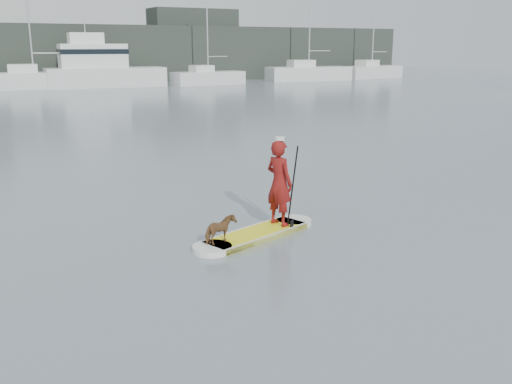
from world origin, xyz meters
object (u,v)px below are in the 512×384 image
paddler (279,183)px  dog (220,230)px  motor_yacht_a (100,67)px  sailboat_f (308,72)px  sailboat_g (371,71)px  paddleboard (256,234)px  sailboat_d (33,79)px  sailboat_e (208,77)px

paddler → dog: paddler is taller
motor_yacht_a → sailboat_f: bearing=0.3°
sailboat_f → sailboat_g: 9.69m
paddleboard → paddler: size_ratio=1.68×
sailboat_d → motor_yacht_a: bearing=2.7°
dog → sailboat_f: (32.18, 45.45, 0.58)m
paddler → sailboat_f: 54.31m
sailboat_g → motor_yacht_a: bearing=171.9°
paddleboard → sailboat_g: bearing=31.2°
dog → motor_yacht_a: motor_yacht_a is taller
paddler → sailboat_f: (30.50, 44.93, -0.09)m
sailboat_e → motor_yacht_a: (-10.41, 1.90, 1.11)m
sailboat_e → sailboat_f: 12.85m
sailboat_e → sailboat_f: bearing=-0.6°
paddleboard → sailboat_f: bearing=38.3°
paddler → sailboat_d: sailboat_d is taller
paddleboard → dog: 1.08m
sailboat_f → dog: bearing=-118.1°
sailboat_f → sailboat_g: sailboat_f is taller
dog → sailboat_e: size_ratio=0.06×
sailboat_d → dog: bearing=-86.6°
paddler → sailboat_f: bearing=-50.3°
dog → paddleboard: bearing=-89.2°
dog → sailboat_d: 47.04m
dog → sailboat_f: size_ratio=0.05×
sailboat_e → paddleboard: bearing=-117.0°
paddleboard → motor_yacht_a: bearing=63.1°
sailboat_f → sailboat_e: bearing=-169.0°
sailboat_e → motor_yacht_a: size_ratio=0.96×
paddleboard → sailboat_f: 54.89m
dog → motor_yacht_a: bearing=-27.2°
paddleboard → paddler: (0.70, 0.21, 1.01)m
sailboat_d → sailboat_e: size_ratio=1.23×
paddleboard → sailboat_d: size_ratio=0.24×
paddleboard → sailboat_d: sailboat_d is taller
paddleboard → dog: (-0.98, -0.30, 0.34)m
sailboat_e → sailboat_d: bearing=167.5°
dog → sailboat_f: bearing=-51.6°
paddleboard → sailboat_f: (31.20, 45.15, 0.92)m
paddleboard → sailboat_d: 46.69m
sailboat_f → sailboat_g: bearing=10.8°
sailboat_d → sailboat_e: sailboat_d is taller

